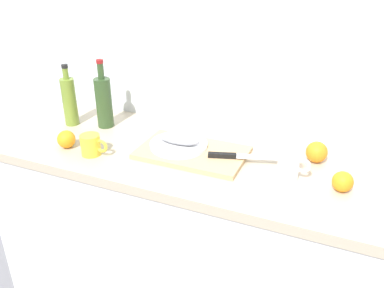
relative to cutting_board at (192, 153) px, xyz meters
name	(u,v)px	position (x,y,z in m)	size (l,w,h in m)	color
back_wall	(252,54)	(0.14, 0.33, 0.34)	(3.20, 0.05, 2.50)	silver
kitchen_counter	(220,250)	(0.14, 0.00, -0.46)	(2.00, 0.60, 0.90)	white
cutting_board	(192,153)	(0.00, 0.00, 0.00)	(0.43, 0.26, 0.02)	tan
white_plate	(179,145)	(-0.07, 0.02, 0.02)	(0.24, 0.24, 0.01)	white
fish_fillet	(179,139)	(-0.07, 0.02, 0.04)	(0.18, 0.08, 0.04)	gray
chef_knife	(236,156)	(0.18, 0.01, 0.02)	(0.29, 0.11, 0.02)	silver
olive_oil_bottle	(69,101)	(-0.64, 0.07, 0.11)	(0.06, 0.06, 0.29)	olive
wine_bottle	(104,101)	(-0.48, 0.11, 0.11)	(0.07, 0.07, 0.31)	#2D4723
coffee_mug_0	(91,145)	(-0.37, -0.15, 0.03)	(0.12, 0.08, 0.09)	yellow
coffee_mug_1	(289,164)	(0.39, -0.02, 0.04)	(0.12, 0.08, 0.11)	white
orange_0	(66,139)	(-0.51, -0.14, 0.03)	(0.07, 0.07, 0.07)	orange
orange_1	(317,152)	(0.47, 0.14, 0.03)	(0.08, 0.08, 0.08)	orange
orange_2	(343,182)	(0.58, -0.04, 0.03)	(0.07, 0.07, 0.07)	orange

